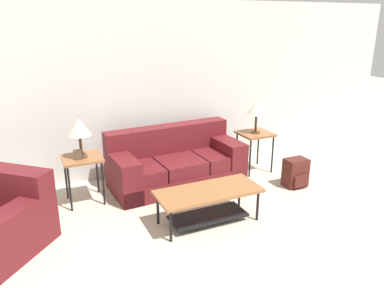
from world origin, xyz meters
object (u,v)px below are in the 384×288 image
object	(u,v)px
side_table_left	(82,162)
side_table_right	(255,137)
backpack	(296,173)
couch	(176,164)
table_lamp_right	(257,108)
table_lamp_left	(79,128)
coffee_table	(208,198)

from	to	relation	value
side_table_left	side_table_right	distance (m)	2.65
backpack	couch	bearing A→B (deg)	151.56
side_table_left	table_lamp_right	distance (m)	2.69
side_table_left	table_lamp_right	xyz separation A→B (m)	(2.65, 0.00, 0.46)
side_table_right	table_lamp_right	distance (m)	0.46
side_table_left	side_table_right	world-z (taller)	same
side_table_left	table_lamp_left	distance (m)	0.46
backpack	table_lamp_left	bearing A→B (deg)	164.94
side_table_left	table_lamp_left	xyz separation A→B (m)	(0.00, 0.00, 0.46)
side_table_left	side_table_right	xyz separation A→B (m)	(2.65, 0.00, 0.00)
side_table_left	backpack	bearing A→B (deg)	-15.06
side_table_right	table_lamp_left	bearing A→B (deg)	180.00
side_table_left	table_lamp_left	bearing A→B (deg)	0.00
couch	table_lamp_right	bearing A→B (deg)	-2.68
backpack	table_lamp_right	bearing A→B (deg)	105.05
couch	coffee_table	size ratio (longest dim) A/B	1.59
table_lamp_left	coffee_table	bearing A→B (deg)	-43.12
side_table_right	table_lamp_left	distance (m)	2.69
backpack	side_table_right	bearing A→B (deg)	105.05
side_table_right	coffee_table	bearing A→B (deg)	-140.58
couch	side_table_right	size ratio (longest dim) A/B	3.11
coffee_table	backpack	world-z (taller)	coffee_table
couch	side_table_right	distance (m)	1.35
side_table_right	backpack	distance (m)	0.87
side_table_left	backpack	xyz separation A→B (m)	(2.86, -0.77, -0.35)
side_table_left	table_lamp_left	size ratio (longest dim) A/B	1.24
side_table_left	coffee_table	bearing A→B (deg)	-43.12
side_table_left	table_lamp_right	world-z (taller)	table_lamp_right
couch	coffee_table	bearing A→B (deg)	-93.91
table_lamp_right	backpack	xyz separation A→B (m)	(0.21, -0.77, -0.82)
couch	side_table_left	world-z (taller)	couch
side_table_right	table_lamp_left	world-z (taller)	table_lamp_left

